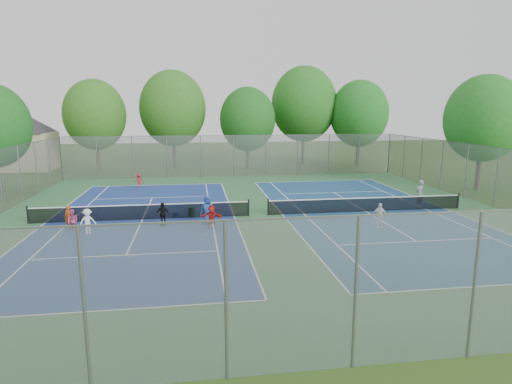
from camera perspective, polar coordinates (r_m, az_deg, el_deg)
ground at (r=26.52m, az=0.31°, el=-3.17°), size 120.00×120.00×0.00m
court_pad at (r=26.51m, az=0.31°, el=-3.15°), size 32.00×32.00×0.01m
court_left at (r=26.42m, az=-14.91°, el=-3.56°), size 10.97×23.77×0.01m
court_right at (r=28.39m, az=14.44°, el=-2.54°), size 10.97×23.77×0.01m
net_left at (r=26.31m, az=-14.95°, el=-2.64°), size 12.87×0.10×0.91m
net_right at (r=28.29m, az=14.48°, el=-1.67°), size 12.87×0.10×0.91m
fence_north at (r=41.84m, az=-2.98°, el=4.82°), size 32.00×0.10×4.00m
fence_south at (r=11.12m, az=13.11°, el=-13.11°), size 32.00×0.10×4.00m
fence_east at (r=32.57m, az=29.39°, el=1.65°), size 0.10×32.00×4.00m
house at (r=52.69m, az=-28.69°, el=7.19°), size 11.03×11.03×7.30m
tree_nw at (r=48.49m, az=-20.68°, el=9.60°), size 6.40×6.40×9.58m
tree_nl at (r=48.47m, az=-11.04°, el=10.87°), size 7.20×7.20×10.69m
tree_nc at (r=46.80m, az=-1.13°, el=9.66°), size 6.00×6.00×8.85m
tree_nr at (r=51.07m, az=6.40°, el=11.56°), size 7.60×7.60×11.42m
tree_ne at (r=51.03m, az=13.59°, el=10.11°), size 6.60×6.60×9.77m
tree_side_e at (r=38.86m, az=28.07°, el=8.63°), size 6.00×6.00×9.20m
ball_crate at (r=26.78m, az=-10.78°, el=-2.93°), size 0.38×0.38×0.27m
ball_hopper at (r=26.43m, az=-8.58°, el=-2.66°), size 0.41×0.41×0.61m
student_a at (r=25.61m, az=-23.71°, el=-3.10°), size 0.56×0.45×1.32m
student_b at (r=24.86m, az=-23.25°, el=-3.56°), size 0.76×0.71×1.25m
student_c at (r=24.22m, az=-21.53°, el=-3.68°), size 1.00×0.81×1.35m
student_d at (r=24.63m, az=-12.34°, el=-2.92°), size 0.85×0.55×1.35m
student_e at (r=24.51m, az=-6.48°, el=-2.40°), size 0.90×0.67×1.67m
student_f at (r=23.57m, az=-5.93°, el=-3.34°), size 1.31×0.66×1.35m
child_far_baseline at (r=37.06m, az=-15.31°, el=1.46°), size 0.79×0.47×1.20m
instructor at (r=30.94m, az=20.98°, el=-0.15°), size 0.78×0.69×1.80m
teen_court_b at (r=24.68m, az=16.13°, el=-3.01°), size 0.85×0.41×1.40m
tennis_ball_0 at (r=23.95m, az=-25.28°, el=-5.72°), size 0.07×0.07×0.07m
tennis_ball_1 at (r=20.12m, az=-15.82°, el=-8.15°), size 0.07×0.07×0.07m
tennis_ball_2 at (r=20.94m, az=-26.80°, el=-8.19°), size 0.07×0.07×0.07m
tennis_ball_3 at (r=24.13m, az=-24.28°, el=-5.52°), size 0.07×0.07×0.07m
tennis_ball_4 at (r=25.21m, az=-11.55°, el=-4.07°), size 0.07×0.07×0.07m
tennis_ball_5 at (r=22.66m, az=-17.99°, el=-6.11°), size 0.07×0.07×0.07m
tennis_ball_6 at (r=20.99m, az=-27.58°, el=-8.21°), size 0.07×0.07×0.07m
tennis_ball_7 at (r=19.97m, az=-16.34°, el=-8.32°), size 0.07×0.07×0.07m
tennis_ball_8 at (r=22.59m, az=-6.66°, el=-5.68°), size 0.07×0.07×0.07m
tennis_ball_9 at (r=24.35m, az=-24.74°, el=-5.41°), size 0.07×0.07×0.07m
tennis_ball_10 at (r=24.97m, az=-19.34°, el=-4.62°), size 0.07×0.07×0.07m
tennis_ball_11 at (r=23.10m, az=-23.67°, el=-6.18°), size 0.07×0.07×0.07m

